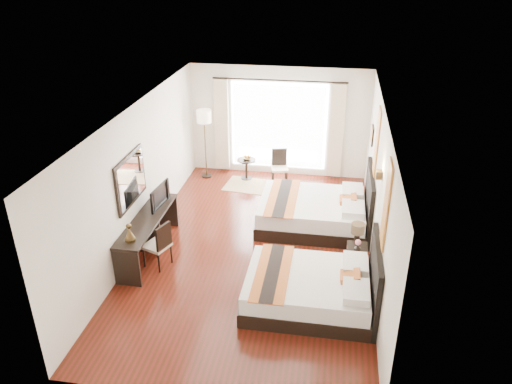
% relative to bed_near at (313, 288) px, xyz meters
% --- Properties ---
extents(floor, '(4.50, 7.50, 0.01)m').
position_rel_bed_near_xyz_m(floor, '(-1.24, 1.52, -0.32)').
color(floor, '#39180A').
rests_on(floor, ground).
extents(ceiling, '(4.50, 7.50, 0.02)m').
position_rel_bed_near_xyz_m(ceiling, '(-1.24, 1.52, 2.48)').
color(ceiling, white).
rests_on(ceiling, wall_headboard).
extents(wall_headboard, '(0.01, 7.50, 2.80)m').
position_rel_bed_near_xyz_m(wall_headboard, '(1.00, 1.52, 1.09)').
color(wall_headboard, silver).
rests_on(wall_headboard, floor).
extents(wall_desk, '(0.01, 7.50, 2.80)m').
position_rel_bed_near_xyz_m(wall_desk, '(-3.49, 1.52, 1.09)').
color(wall_desk, silver).
rests_on(wall_desk, floor).
extents(wall_window, '(4.50, 0.01, 2.80)m').
position_rel_bed_near_xyz_m(wall_window, '(-1.24, 5.26, 1.09)').
color(wall_window, silver).
rests_on(wall_window, floor).
extents(wall_entry, '(4.50, 0.01, 2.80)m').
position_rel_bed_near_xyz_m(wall_entry, '(-1.24, -2.23, 1.09)').
color(wall_entry, silver).
rests_on(wall_entry, floor).
extents(window_glass, '(2.40, 0.02, 2.20)m').
position_rel_bed_near_xyz_m(window_glass, '(-1.24, 5.25, 0.99)').
color(window_glass, white).
rests_on(window_glass, wall_window).
extents(sheer_curtain, '(2.30, 0.02, 2.10)m').
position_rel_bed_near_xyz_m(sheer_curtain, '(-1.24, 5.19, 0.99)').
color(sheer_curtain, white).
rests_on(sheer_curtain, wall_window).
extents(drape_left, '(0.35, 0.14, 2.35)m').
position_rel_bed_near_xyz_m(drape_left, '(-2.69, 5.15, 0.97)').
color(drape_left, beige).
rests_on(drape_left, floor).
extents(drape_right, '(0.35, 0.14, 2.35)m').
position_rel_bed_near_xyz_m(drape_right, '(0.21, 5.15, 0.97)').
color(drape_right, beige).
rests_on(drape_right, floor).
extents(art_panel_near, '(0.03, 0.50, 1.35)m').
position_rel_bed_near_xyz_m(art_panel_near, '(0.99, -0.00, 1.64)').
color(art_panel_near, '#974715').
rests_on(art_panel_near, wall_headboard).
extents(art_panel_far, '(0.03, 0.50, 1.35)m').
position_rel_bed_near_xyz_m(art_panel_far, '(0.99, 2.65, 1.64)').
color(art_panel_far, '#974715').
rests_on(art_panel_far, wall_headboard).
extents(wall_sconce, '(0.10, 0.14, 0.14)m').
position_rel_bed_near_xyz_m(wall_sconce, '(0.95, 1.17, 1.61)').
color(wall_sconce, '#433117').
rests_on(wall_sconce, wall_headboard).
extents(mirror_frame, '(0.04, 1.25, 0.95)m').
position_rel_bed_near_xyz_m(mirror_frame, '(-3.46, 1.06, 1.24)').
color(mirror_frame, black).
rests_on(mirror_frame, wall_desk).
extents(mirror_glass, '(0.01, 1.12, 0.82)m').
position_rel_bed_near_xyz_m(mirror_glass, '(-3.44, 1.06, 1.24)').
color(mirror_glass, white).
rests_on(mirror_glass, mirror_frame).
extents(bed_near, '(2.13, 1.66, 1.20)m').
position_rel_bed_near_xyz_m(bed_near, '(0.00, 0.00, 0.00)').
color(bed_near, black).
rests_on(bed_near, floor).
extents(bed_far, '(2.31, 1.80, 1.31)m').
position_rel_bed_near_xyz_m(bed_far, '(-0.09, 2.65, 0.03)').
color(bed_far, black).
rests_on(bed_far, floor).
extents(nightstand, '(0.37, 0.46, 0.45)m').
position_rel_bed_near_xyz_m(nightstand, '(0.72, 1.17, -0.09)').
color(nightstand, black).
rests_on(nightstand, floor).
extents(table_lamp, '(0.25, 0.25, 0.39)m').
position_rel_bed_near_xyz_m(table_lamp, '(0.70, 1.25, 0.46)').
color(table_lamp, black).
rests_on(table_lamp, nightstand).
extents(vase, '(0.14, 0.14, 0.14)m').
position_rel_bed_near_xyz_m(vase, '(0.71, 1.03, 0.26)').
color(vase, black).
rests_on(vase, nightstand).
extents(console_desk, '(0.50, 2.20, 0.76)m').
position_rel_bed_near_xyz_m(console_desk, '(-3.23, 1.06, 0.07)').
color(console_desk, black).
rests_on(console_desk, floor).
extents(television, '(0.18, 0.77, 0.44)m').
position_rel_bed_near_xyz_m(television, '(-3.21, 1.61, 0.66)').
color(television, black).
rests_on(television, console_desk).
extents(bronze_figurine, '(0.22, 0.22, 0.29)m').
position_rel_bed_near_xyz_m(bronze_figurine, '(-3.23, 0.26, 0.59)').
color(bronze_figurine, '#433117').
rests_on(bronze_figurine, console_desk).
extents(desk_chair, '(0.54, 0.54, 0.90)m').
position_rel_bed_near_xyz_m(desk_chair, '(-2.91, 0.67, -0.04)').
color(desk_chair, beige).
rests_on(desk_chair, floor).
extents(floor_lamp, '(0.36, 0.36, 1.78)m').
position_rel_bed_near_xyz_m(floor_lamp, '(-3.04, 4.74, 1.20)').
color(floor_lamp, black).
rests_on(floor_lamp, floor).
extents(side_table, '(0.47, 0.47, 0.54)m').
position_rel_bed_near_xyz_m(side_table, '(-1.99, 4.75, -0.04)').
color(side_table, black).
rests_on(side_table, floor).
extents(fruit_bowl, '(0.23, 0.23, 0.05)m').
position_rel_bed_near_xyz_m(fruit_bowl, '(-1.97, 4.74, 0.25)').
color(fruit_bowl, '#443218').
rests_on(fruit_bowl, side_table).
extents(window_chair, '(0.48, 0.48, 0.87)m').
position_rel_bed_near_xyz_m(window_chair, '(-1.12, 4.64, -0.05)').
color(window_chair, beige).
rests_on(window_chair, floor).
extents(jute_rug, '(1.41, 1.04, 0.01)m').
position_rel_bed_near_xyz_m(jute_rug, '(-1.78, 4.34, -0.31)').
color(jute_rug, tan).
rests_on(jute_rug, floor).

